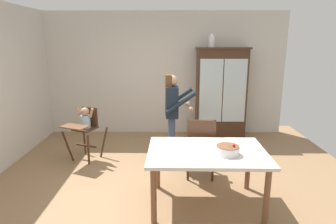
{
  "coord_description": "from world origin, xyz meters",
  "views": [
    {
      "loc": [
        0.11,
        -3.81,
        2.06
      ],
      "look_at": [
        0.09,
        0.7,
        0.95
      ],
      "focal_mm": 30.69,
      "sensor_mm": 36.0,
      "label": 1
    }
  ],
  "objects_px": {
    "china_cabinet": "(221,93)",
    "high_chair_with_toddler": "(85,124)",
    "ceramic_vase": "(212,41)",
    "birthday_cake": "(228,150)",
    "adult_person": "(172,108)",
    "dining_chair_far_side": "(201,144)",
    "dining_table": "(207,157)"
  },
  "relations": [
    {
      "from": "china_cabinet",
      "to": "high_chair_with_toddler",
      "type": "bearing_deg",
      "value": -152.53
    },
    {
      "from": "high_chair_with_toddler",
      "to": "ceramic_vase",
      "type": "bearing_deg",
      "value": 52.63
    },
    {
      "from": "birthday_cake",
      "to": "adult_person",
      "type": "bearing_deg",
      "value": 113.91
    },
    {
      "from": "dining_chair_far_side",
      "to": "adult_person",
      "type": "bearing_deg",
      "value": -52.22
    },
    {
      "from": "high_chair_with_toddler",
      "to": "dining_chair_far_side",
      "type": "relative_size",
      "value": 0.99
    },
    {
      "from": "adult_person",
      "to": "dining_chair_far_side",
      "type": "height_order",
      "value": "adult_person"
    },
    {
      "from": "adult_person",
      "to": "dining_chair_far_side",
      "type": "xyz_separation_m",
      "value": [
        0.43,
        -0.64,
        -0.41
      ]
    },
    {
      "from": "china_cabinet",
      "to": "high_chair_with_toddler",
      "type": "distance_m",
      "value": 2.95
    },
    {
      "from": "dining_table",
      "to": "birthday_cake",
      "type": "height_order",
      "value": "birthday_cake"
    },
    {
      "from": "china_cabinet",
      "to": "dining_table",
      "type": "distance_m",
      "value": 2.91
    },
    {
      "from": "china_cabinet",
      "to": "birthday_cake",
      "type": "bearing_deg",
      "value": -98.1
    },
    {
      "from": "china_cabinet",
      "to": "ceramic_vase",
      "type": "height_order",
      "value": "ceramic_vase"
    },
    {
      "from": "ceramic_vase",
      "to": "dining_table",
      "type": "height_order",
      "value": "ceramic_vase"
    },
    {
      "from": "birthday_cake",
      "to": "dining_chair_far_side",
      "type": "xyz_separation_m",
      "value": [
        -0.23,
        0.84,
        -0.24
      ]
    },
    {
      "from": "ceramic_vase",
      "to": "adult_person",
      "type": "distance_m",
      "value": 2.01
    },
    {
      "from": "ceramic_vase",
      "to": "birthday_cake",
      "type": "relative_size",
      "value": 0.96
    },
    {
      "from": "dining_table",
      "to": "dining_chair_far_side",
      "type": "height_order",
      "value": "dining_chair_far_side"
    },
    {
      "from": "china_cabinet",
      "to": "ceramic_vase",
      "type": "distance_m",
      "value": 1.11
    },
    {
      "from": "china_cabinet",
      "to": "ceramic_vase",
      "type": "bearing_deg",
      "value": 179.11
    },
    {
      "from": "ceramic_vase",
      "to": "dining_chair_far_side",
      "type": "relative_size",
      "value": 0.28
    },
    {
      "from": "ceramic_vase",
      "to": "birthday_cake",
      "type": "height_order",
      "value": "ceramic_vase"
    },
    {
      "from": "high_chair_with_toddler",
      "to": "dining_table",
      "type": "xyz_separation_m",
      "value": [
        1.95,
        -1.47,
        -0.0
      ]
    },
    {
      "from": "china_cabinet",
      "to": "birthday_cake",
      "type": "relative_size",
      "value": 6.95
    },
    {
      "from": "adult_person",
      "to": "dining_table",
      "type": "distance_m",
      "value": 1.46
    },
    {
      "from": "adult_person",
      "to": "birthday_cake",
      "type": "xyz_separation_m",
      "value": [
        0.66,
        -1.48,
        -0.17
      ]
    },
    {
      "from": "dining_table",
      "to": "birthday_cake",
      "type": "distance_m",
      "value": 0.3
    },
    {
      "from": "dining_table",
      "to": "dining_chair_far_side",
      "type": "bearing_deg",
      "value": 89.69
    },
    {
      "from": "high_chair_with_toddler",
      "to": "adult_person",
      "type": "xyz_separation_m",
      "value": [
        1.52,
        -0.1,
        0.31
      ]
    },
    {
      "from": "adult_person",
      "to": "dining_chair_far_side",
      "type": "distance_m",
      "value": 0.87
    },
    {
      "from": "ceramic_vase",
      "to": "adult_person",
      "type": "bearing_deg",
      "value": -119.83
    },
    {
      "from": "birthday_cake",
      "to": "dining_table",
      "type": "bearing_deg",
      "value": 153.25
    },
    {
      "from": "dining_chair_far_side",
      "to": "ceramic_vase",
      "type": "bearing_deg",
      "value": -97.12
    }
  ]
}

